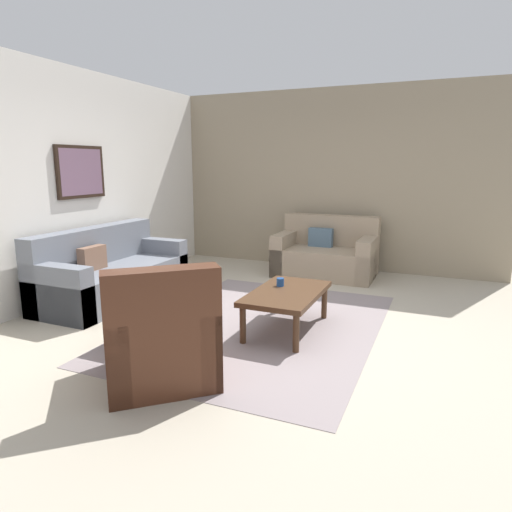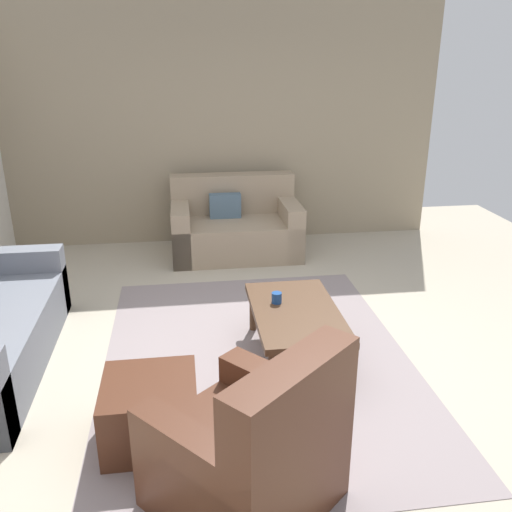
{
  "view_description": "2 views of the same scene",
  "coord_description": "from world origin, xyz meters",
  "px_view_note": "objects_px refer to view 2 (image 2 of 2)",
  "views": [
    {
      "loc": [
        -4.06,
        -1.69,
        1.65
      ],
      "look_at": [
        0.11,
        0.09,
        0.71
      ],
      "focal_mm": 31.32,
      "sensor_mm": 36.0,
      "label": 1
    },
    {
      "loc": [
        -3.62,
        0.52,
        2.24
      ],
      "look_at": [
        0.16,
        -0.01,
        0.8
      ],
      "focal_mm": 38.29,
      "sensor_mm": 36.0,
      "label": 2
    }
  ],
  "objects_px": {
    "couch_loveseat": "(235,227)",
    "ottoman": "(151,411)",
    "armchair_leather": "(255,459)",
    "coffee_table": "(296,316)",
    "cup": "(277,298)"
  },
  "relations": [
    {
      "from": "couch_loveseat",
      "to": "coffee_table",
      "type": "xyz_separation_m",
      "value": [
        -2.44,
        -0.22,
        0.06
      ]
    },
    {
      "from": "armchair_leather",
      "to": "ottoman",
      "type": "bearing_deg",
      "value": 41.75
    },
    {
      "from": "coffee_table",
      "to": "couch_loveseat",
      "type": "bearing_deg",
      "value": 5.04
    },
    {
      "from": "couch_loveseat",
      "to": "coffee_table",
      "type": "bearing_deg",
      "value": -174.96
    },
    {
      "from": "armchair_leather",
      "to": "ottoman",
      "type": "height_order",
      "value": "armchair_leather"
    },
    {
      "from": "couch_loveseat",
      "to": "ottoman",
      "type": "relative_size",
      "value": 2.59
    },
    {
      "from": "armchair_leather",
      "to": "coffee_table",
      "type": "xyz_separation_m",
      "value": [
        1.43,
        -0.51,
        0.05
      ]
    },
    {
      "from": "couch_loveseat",
      "to": "cup",
      "type": "height_order",
      "value": "couch_loveseat"
    },
    {
      "from": "armchair_leather",
      "to": "coffee_table",
      "type": "distance_m",
      "value": 1.52
    },
    {
      "from": "armchair_leather",
      "to": "cup",
      "type": "height_order",
      "value": "armchair_leather"
    },
    {
      "from": "ottoman",
      "to": "cup",
      "type": "xyz_separation_m",
      "value": [
        0.95,
        -0.94,
        0.25
      ]
    },
    {
      "from": "ottoman",
      "to": "armchair_leather",
      "type": "bearing_deg",
      "value": -138.25
    },
    {
      "from": "ottoman",
      "to": "coffee_table",
      "type": "distance_m",
      "value": 1.34
    },
    {
      "from": "armchair_leather",
      "to": "coffee_table",
      "type": "height_order",
      "value": "armchair_leather"
    },
    {
      "from": "couch_loveseat",
      "to": "coffee_table",
      "type": "distance_m",
      "value": 2.45
    }
  ]
}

